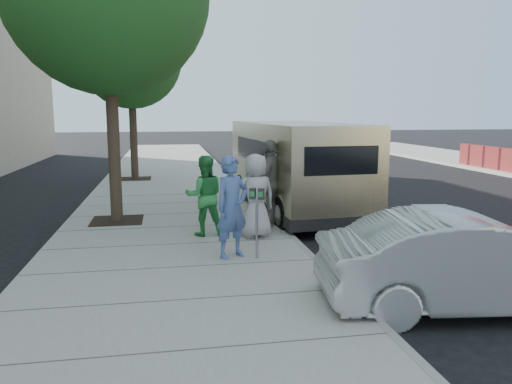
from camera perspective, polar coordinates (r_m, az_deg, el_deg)
ground at (r=10.10m, az=-3.59°, el=-6.50°), size 120.00×120.00×0.00m
sidewalk at (r=10.01m, az=-9.32°, el=-6.29°), size 5.00×60.00×0.15m
curb_face at (r=10.33m, az=4.40°, el=-5.70°), size 0.12×60.00×0.16m
tree_far at (r=19.81m, az=-14.03°, el=15.19°), size 3.92×3.80×6.49m
parking_meter at (r=8.72m, az=0.10°, el=-1.81°), size 0.27×0.19×1.26m
van at (r=13.50m, az=4.38°, el=3.05°), size 2.61×6.68×2.43m
sedan at (r=7.52m, az=23.37°, el=-7.38°), size 4.28×1.93×1.36m
person_officer at (r=8.82m, az=-2.77°, el=-1.73°), size 0.79×0.70×1.81m
person_green_shirt at (r=10.46m, az=-5.89°, el=-0.41°), size 0.82×0.64×1.68m
person_gray_shirt at (r=10.22m, az=-0.04°, el=-0.44°), size 0.96×0.74×1.73m
person_striped_polo at (r=11.28m, az=1.65°, el=1.06°), size 1.01×1.23×1.96m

